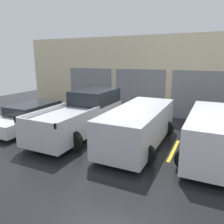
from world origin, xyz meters
TOP-DOWN VIEW (x-y plane):
  - ground_plane at (0.00, 0.00)m, footprint 28.00×28.00m
  - shophouse_building at (-0.01, 3.29)m, footprint 17.39×0.68m
  - pickup_truck at (-1.44, -1.60)m, footprint 2.48×5.48m
  - sedan_white at (-4.31, -1.89)m, footprint 2.23×4.67m
  - sedan_side at (4.31, -1.92)m, footprint 2.38×4.46m
  - van_right at (1.44, -1.92)m, footprint 2.24×4.99m
  - parking_stripe_far_left at (-5.74, -1.92)m, footprint 0.12×2.20m
  - parking_stripe_left at (-2.87, -1.92)m, footprint 0.12×2.20m
  - parking_stripe_centre at (-0.00, -1.92)m, footprint 0.12×2.20m
  - parking_stripe_right at (2.87, -1.92)m, footprint 0.12×2.20m

SIDE VIEW (x-z plane):
  - ground_plane at x=0.00m, z-range 0.00..0.00m
  - parking_stripe_far_left at x=-5.74m, z-range 0.00..0.01m
  - parking_stripe_left at x=-2.87m, z-range 0.00..0.01m
  - parking_stripe_centre at x=0.00m, z-range 0.00..0.01m
  - parking_stripe_right at x=2.87m, z-range 0.00..0.01m
  - sedan_white at x=-4.31m, z-range -0.03..1.15m
  - van_right at x=1.44m, z-range 0.07..1.59m
  - sedan_side at x=4.31m, z-range 0.07..1.66m
  - pickup_truck at x=-1.44m, z-range -0.07..1.83m
  - shophouse_building at x=-0.01m, z-range -0.04..4.74m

